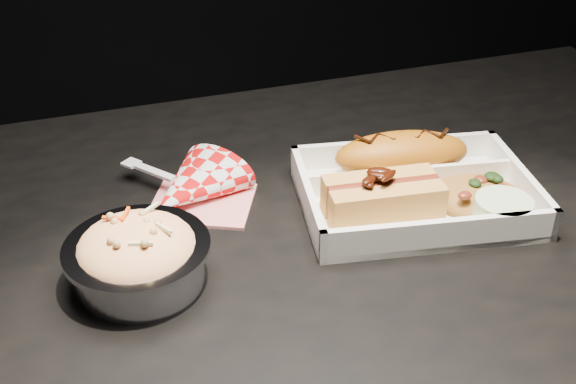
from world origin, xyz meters
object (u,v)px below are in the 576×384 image
(foil_coleslaw_cup, at_px, (138,255))
(fried_pastry, at_px, (402,154))
(hotdog, at_px, (383,195))
(napkin_fork, at_px, (191,189))
(food_tray, at_px, (414,196))
(dining_table, at_px, (324,315))

(foil_coleslaw_cup, bearing_deg, fried_pastry, 16.13)
(hotdog, height_order, napkin_fork, napkin_fork)
(foil_coleslaw_cup, bearing_deg, food_tray, 6.98)
(food_tray, xyz_separation_m, napkin_fork, (-0.23, 0.09, 0.01))
(dining_table, height_order, fried_pastry, fried_pastry)
(dining_table, distance_m, food_tray, 0.16)
(foil_coleslaw_cup, xyz_separation_m, napkin_fork, (0.08, 0.12, -0.02))
(dining_table, xyz_separation_m, fried_pastry, (0.13, 0.10, 0.12))
(dining_table, height_order, foil_coleslaw_cup, foil_coleslaw_cup)
(food_tray, bearing_deg, napkin_fork, 169.59)
(hotdog, height_order, foil_coleslaw_cup, foil_coleslaw_cup)
(dining_table, xyz_separation_m, napkin_fork, (-0.11, 0.13, 0.11))
(hotdog, relative_size, foil_coleslaw_cup, 0.93)
(dining_table, relative_size, fried_pastry, 7.59)
(fried_pastry, bearing_deg, hotdog, -128.58)
(food_tray, bearing_deg, fried_pastry, 90.00)
(foil_coleslaw_cup, bearing_deg, hotdog, 4.22)
(napkin_fork, bearing_deg, foil_coleslaw_cup, -69.16)
(food_tray, distance_m, foil_coleslaw_cup, 0.31)
(hotdog, distance_m, foil_coleslaw_cup, 0.26)
(fried_pastry, height_order, napkin_fork, napkin_fork)
(dining_table, bearing_deg, food_tray, 20.07)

